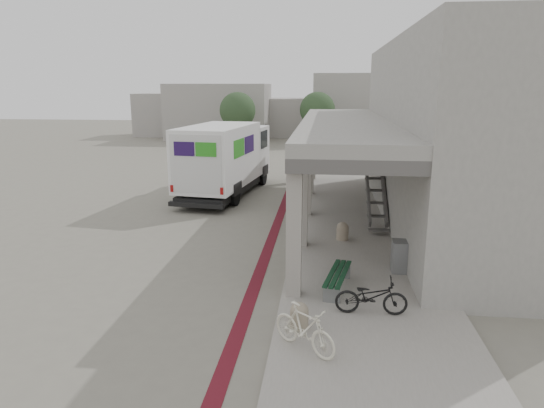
# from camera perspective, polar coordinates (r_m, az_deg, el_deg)

# --- Properties ---
(ground) EXTENTS (120.00, 120.00, 0.00)m
(ground) POSITION_cam_1_polar(r_m,az_deg,el_deg) (16.17, -4.11, -5.49)
(ground) COLOR slate
(ground) RESTS_ON ground
(bike_lane_stripe) EXTENTS (0.35, 40.00, 0.01)m
(bike_lane_stripe) POSITION_cam_1_polar(r_m,az_deg,el_deg) (17.91, 0.19, -3.51)
(bike_lane_stripe) COLOR #59111C
(bike_lane_stripe) RESTS_ON ground
(sidewalk) EXTENTS (4.40, 28.00, 0.12)m
(sidewalk) POSITION_cam_1_polar(r_m,az_deg,el_deg) (15.95, 10.24, -5.73)
(sidewalk) COLOR gray
(sidewalk) RESTS_ON ground
(transit_building) EXTENTS (7.60, 17.00, 7.00)m
(transit_building) POSITION_cam_1_polar(r_m,az_deg,el_deg) (20.01, 18.00, 7.59)
(transit_building) COLOR gray
(transit_building) RESTS_ON ground
(distant_backdrop) EXTENTS (28.00, 10.00, 6.50)m
(distant_backdrop) POSITION_cam_1_polar(r_m,az_deg,el_deg) (51.27, -0.04, 10.83)
(distant_backdrop) COLOR #97958F
(distant_backdrop) RESTS_ON ground
(tree_left) EXTENTS (3.20, 3.20, 4.80)m
(tree_left) POSITION_cam_1_polar(r_m,az_deg,el_deg) (43.77, -4.06, 10.92)
(tree_left) COLOR #38281C
(tree_left) RESTS_ON ground
(tree_mid) EXTENTS (3.20, 3.20, 4.80)m
(tree_mid) POSITION_cam_1_polar(r_m,az_deg,el_deg) (45.07, 5.36, 10.97)
(tree_mid) COLOR #38281C
(tree_mid) RESTS_ON ground
(tree_right) EXTENTS (3.20, 3.20, 4.80)m
(tree_right) POSITION_cam_1_polar(r_m,az_deg,el_deg) (44.64, 15.83, 10.50)
(tree_right) COLOR #38281C
(tree_right) RESTS_ON ground
(fedex_truck) EXTENTS (3.55, 8.47, 3.50)m
(fedex_truck) POSITION_cam_1_polar(r_m,az_deg,el_deg) (24.18, -5.47, 5.48)
(fedex_truck) COLOR black
(fedex_truck) RESTS_ON ground
(bench) EXTENTS (0.80, 2.03, 0.46)m
(bench) POSITION_cam_1_polar(r_m,az_deg,el_deg) (12.90, 7.72, -8.55)
(bench) COLOR gray
(bench) RESTS_ON sidewalk
(bollard_near) EXTENTS (0.40, 0.40, 0.61)m
(bollard_near) POSITION_cam_1_polar(r_m,az_deg,el_deg) (10.91, 3.22, -12.94)
(bollard_near) COLOR gray
(bollard_near) RESTS_ON sidewalk
(bollard_far) EXTENTS (0.41, 0.41, 0.62)m
(bollard_far) POSITION_cam_1_polar(r_m,az_deg,el_deg) (16.97, 8.30, -3.14)
(bollard_far) COLOR gray
(bollard_far) RESTS_ON sidewalk
(utility_cabinet) EXTENTS (0.42, 0.56, 0.91)m
(utility_cabinet) POSITION_cam_1_polar(r_m,az_deg,el_deg) (14.40, 14.73, -5.96)
(utility_cabinet) COLOR gray
(utility_cabinet) RESTS_ON sidewalk
(bicycle_black) EXTENTS (1.67, 0.58, 0.88)m
(bicycle_black) POSITION_cam_1_polar(r_m,az_deg,el_deg) (11.68, 11.60, -10.60)
(bicycle_black) COLOR black
(bicycle_black) RESTS_ON sidewalk
(bicycle_cream) EXTENTS (1.53, 1.38, 0.97)m
(bicycle_cream) POSITION_cam_1_polar(r_m,az_deg,el_deg) (10.01, 3.85, -14.39)
(bicycle_cream) COLOR silver
(bicycle_cream) RESTS_ON sidewalk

